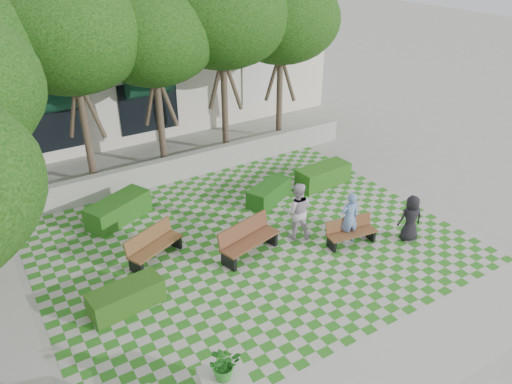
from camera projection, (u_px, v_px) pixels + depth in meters
ground at (269, 261)px, 14.24m from camera, size 90.00×90.00×0.00m
lawn at (251, 244)px, 14.98m from camera, size 12.00×12.00×0.00m
sidewalk_south at (389, 370)px, 10.72m from camera, size 16.00×2.00×0.01m
retaining_wall at (178, 167)px, 18.66m from camera, size 15.00×0.36×0.90m
bench_east at (351, 232)px, 14.84m from camera, size 1.60×0.73×0.81m
bench_mid at (248, 240)px, 14.31m from camera, size 2.01×1.08×1.00m
bench_west at (154, 246)px, 14.13m from camera, size 1.83×1.24×0.92m
hedge_east at (323, 175)px, 18.27m from camera, size 2.11×0.96×0.72m
hedge_midright at (269, 193)px, 17.18m from camera, size 1.94×1.40×0.63m
hedge_midleft at (118, 210)px, 16.03m from camera, size 2.31×1.68×0.75m
hedge_west at (126, 297)px, 12.34m from camera, size 1.90×0.93×0.64m
person_blue at (349, 218)px, 14.73m from camera, size 0.66×0.49×1.64m
person_dark at (411, 218)px, 14.87m from camera, size 0.84×0.68×1.48m
person_white at (297, 211)px, 14.92m from camera, size 1.10×1.03×1.81m
tree_row at (115, 45)px, 15.38m from camera, size 17.70×13.40×7.41m
building at (126, 65)px, 24.01m from camera, size 18.00×8.92×5.15m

